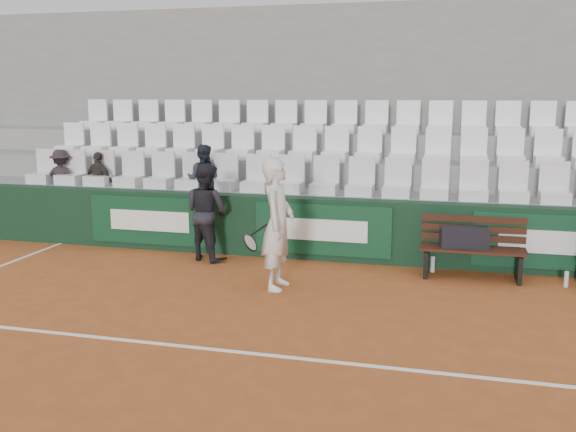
# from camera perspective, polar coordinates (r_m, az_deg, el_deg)

# --- Properties ---
(ground) EXTENTS (80.00, 80.00, 0.00)m
(ground) POSITION_cam_1_polar(r_m,az_deg,el_deg) (6.77, -1.91, -12.27)
(ground) COLOR #A35024
(ground) RESTS_ON ground
(court_baseline) EXTENTS (18.00, 0.06, 0.01)m
(court_baseline) POSITION_cam_1_polar(r_m,az_deg,el_deg) (6.77, -1.91, -12.24)
(court_baseline) COLOR white
(court_baseline) RESTS_ON ground
(back_barrier) EXTENTS (18.00, 0.34, 1.00)m
(back_barrier) POSITION_cam_1_polar(r_m,az_deg,el_deg) (10.33, 4.71, -1.23)
(back_barrier) COLOR black
(back_barrier) RESTS_ON ground
(grandstand_tier_front) EXTENTS (18.00, 0.95, 1.00)m
(grandstand_tier_front) POSITION_cam_1_polar(r_m,az_deg,el_deg) (10.96, 4.92, -0.54)
(grandstand_tier_front) COLOR gray
(grandstand_tier_front) RESTS_ON ground
(grandstand_tier_mid) EXTENTS (18.00, 0.95, 1.45)m
(grandstand_tier_mid) POSITION_cam_1_polar(r_m,az_deg,el_deg) (11.84, 5.72, 1.41)
(grandstand_tier_mid) COLOR gray
(grandstand_tier_mid) RESTS_ON ground
(grandstand_tier_back) EXTENTS (18.00, 0.95, 1.90)m
(grandstand_tier_back) POSITION_cam_1_polar(r_m,az_deg,el_deg) (12.74, 6.40, 3.09)
(grandstand_tier_back) COLOR gray
(grandstand_tier_back) RESTS_ON ground
(grandstand_rear_wall) EXTENTS (18.00, 0.30, 4.40)m
(grandstand_rear_wall) POSITION_cam_1_polar(r_m,az_deg,el_deg) (13.25, 6.91, 8.81)
(grandstand_rear_wall) COLOR gray
(grandstand_rear_wall) RESTS_ON ground
(seat_row_front) EXTENTS (11.90, 0.44, 0.63)m
(seat_row_front) POSITION_cam_1_polar(r_m,az_deg,el_deg) (10.66, 4.84, 3.58)
(seat_row_front) COLOR silver
(seat_row_front) RESTS_ON grandstand_tier_front
(seat_row_mid) EXTENTS (11.90, 0.44, 0.63)m
(seat_row_mid) POSITION_cam_1_polar(r_m,az_deg,el_deg) (11.54, 5.68, 6.37)
(seat_row_mid) COLOR white
(seat_row_mid) RESTS_ON grandstand_tier_mid
(seat_row_back) EXTENTS (11.90, 0.44, 0.63)m
(seat_row_back) POSITION_cam_1_polar(r_m,az_deg,el_deg) (12.45, 6.41, 8.76)
(seat_row_back) COLOR white
(seat_row_back) RESTS_ON grandstand_tier_back
(bench_left) EXTENTS (1.50, 0.56, 0.45)m
(bench_left) POSITION_cam_1_polar(r_m,az_deg,el_deg) (9.74, 16.02, -4.04)
(bench_left) COLOR #371A10
(bench_left) RESTS_ON ground
(sports_bag_left) EXTENTS (0.71, 0.39, 0.29)m
(sports_bag_left) POSITION_cam_1_polar(r_m,az_deg,el_deg) (9.68, 15.39, -1.85)
(sports_bag_left) COLOR black
(sports_bag_left) RESTS_ON bench_left
(water_bottle_near) EXTENTS (0.07, 0.07, 0.25)m
(water_bottle_near) POSITION_cam_1_polar(r_m,az_deg,el_deg) (9.95, 12.74, -4.18)
(water_bottle_near) COLOR silver
(water_bottle_near) RESTS_ON ground
(water_bottle_far) EXTENTS (0.06, 0.06, 0.22)m
(water_bottle_far) POSITION_cam_1_polar(r_m,az_deg,el_deg) (9.77, 23.51, -5.18)
(water_bottle_far) COLOR silver
(water_bottle_far) RESTS_ON ground
(tennis_player) EXTENTS (0.71, 0.66, 1.80)m
(tennis_player) POSITION_cam_1_polar(r_m,az_deg,el_deg) (8.75, -0.93, -0.73)
(tennis_player) COLOR silver
(tennis_player) RESTS_ON ground
(ball_kid) EXTENTS (0.93, 0.84, 1.57)m
(ball_kid) POSITION_cam_1_polar(r_m,az_deg,el_deg) (10.37, -7.28, 0.36)
(ball_kid) COLOR black
(ball_kid) RESTS_ON ground
(spectator_a) EXTENTS (0.76, 0.51, 1.08)m
(spectator_a) POSITION_cam_1_polar(r_m,az_deg,el_deg) (12.70, -19.62, 5.19)
(spectator_a) COLOR black
(spectator_a) RESTS_ON grandstand_tier_front
(spectator_b) EXTENTS (0.66, 0.39, 1.05)m
(spectator_b) POSITION_cam_1_polar(r_m,az_deg,el_deg) (12.28, -16.55, 5.13)
(spectator_b) COLOR #2F2B26
(spectator_b) RESTS_ON grandstand_tier_front
(spectator_c) EXTENTS (0.63, 0.51, 1.23)m
(spectator_c) POSITION_cam_1_polar(r_m,az_deg,el_deg) (11.35, -7.59, 5.50)
(spectator_c) COLOR #1D222C
(spectator_c) RESTS_ON grandstand_tier_front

